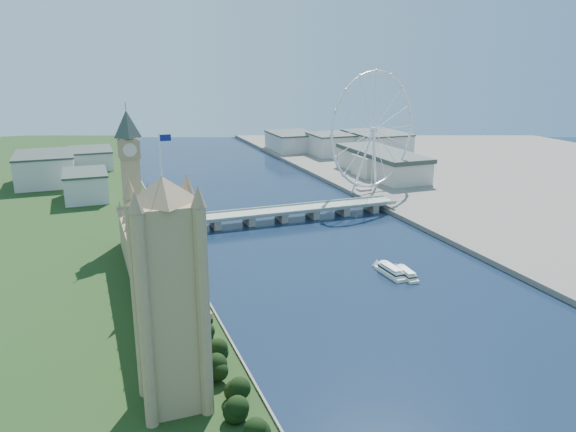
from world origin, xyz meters
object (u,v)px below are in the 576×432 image
tour_boat_near (390,275)px  tour_boat_far (406,277)px  victoria_tower (169,288)px  london_eye (374,131)px

tour_boat_near → tour_boat_far: 10.18m
victoria_tower → tour_boat_near: size_ratio=3.53×
london_eye → tour_boat_far: 236.37m
london_eye → tour_boat_near: (-95.45, -201.98, -67.52)m
victoria_tower → london_eye: 393.99m
victoria_tower → tour_boat_far: bearing=28.6°
tour_boat_far → tour_boat_near: bearing=142.2°
london_eye → tour_boat_near: size_ratio=3.91×
victoria_tower → tour_boat_near: 195.04m
london_eye → tour_boat_far: bearing=-112.8°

